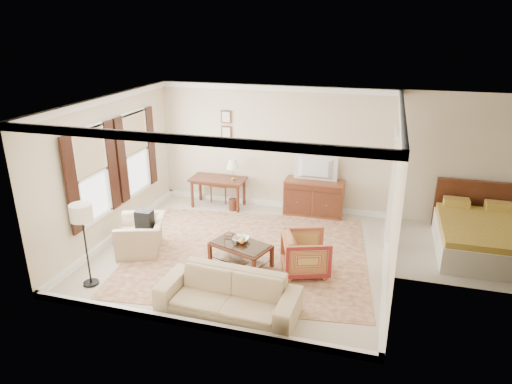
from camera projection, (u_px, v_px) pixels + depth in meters
The scene contains 21 objects.
room_shell at pixel (240, 127), 8.07m from camera, with size 5.51×5.01×2.91m.
annex_bedroom at pixel (484, 238), 8.70m from camera, with size 3.00×2.70×2.90m.
window_front at pixel (91, 175), 8.46m from camera, with size 0.12×1.56×1.80m, color #CCB284, non-canonical shape.
window_rear at pixel (136, 153), 9.91m from camera, with size 0.12×1.56×1.80m, color #CCB284, non-canonical shape.
doorway at pixel (392, 188), 9.21m from camera, with size 0.10×1.12×2.25m, color white, non-canonical shape.
rug at pixel (247, 253), 8.84m from camera, with size 4.52×3.87×0.01m, color maroon.
writing_desk at pixel (218, 183), 10.92m from camera, with size 1.31×0.66×0.72m.
desk_chair at pixel (221, 181), 11.28m from camera, with size 0.45×0.45×1.05m, color brown, non-canonical shape.
desk_lamp at pixel (233, 170), 10.69m from camera, with size 0.32×0.32×0.50m, color silver, non-canonical shape.
framed_prints at pixel (226, 124), 10.78m from camera, with size 0.25×0.04×0.68m, color #502517, non-canonical shape.
sideboard at pixel (314, 198), 10.52m from camera, with size 1.34×0.52×0.83m, color brown.
tv at pixel (315, 161), 10.19m from camera, with size 0.94×0.54×0.12m, color black.
coffee_table at pixel (241, 249), 8.30m from camera, with size 1.20×0.93×0.45m.
fruit_bowl at pixel (241, 239), 8.33m from camera, with size 0.42×0.42×0.10m, color silver.
book_a at pixel (237, 252), 8.52m from camera, with size 0.28×0.04×0.38m, color brown.
book_b at pixel (250, 263), 8.16m from camera, with size 0.28×0.03×0.38m, color brown.
striped_armchair at pixel (306, 252), 8.05m from camera, with size 0.79×0.74×0.81m, color maroon.
club_armchair at pixel (141, 230), 8.82m from camera, with size 1.00×0.65×0.88m, color tan.
backpack at pixel (144, 218), 8.75m from camera, with size 0.32×0.22×0.40m, color black.
sofa at pixel (228, 288), 6.91m from camera, with size 2.16×0.63×0.85m, color tan.
floor_lamp at pixel (82, 219), 7.39m from camera, with size 0.36×0.36×1.47m.
Camera 1 is at (2.46, -7.58, 4.21)m, focal length 32.00 mm.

